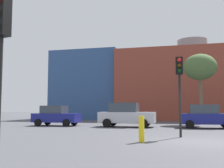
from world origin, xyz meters
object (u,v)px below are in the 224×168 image
at_px(traffic_light_island, 179,78).
at_px(bare_tree_1, 200,68).
at_px(bollard_yellow_0, 141,129).
at_px(parked_car_0, 56,116).
at_px(parked_car_2, 206,116).
at_px(parked_car_1, 126,115).

height_order(traffic_light_island, bare_tree_1, bare_tree_1).
bearing_deg(bollard_yellow_0, parked_car_0, 131.56).
distance_m(parked_car_2, bare_tree_1, 6.85).
relative_size(parked_car_1, traffic_light_island, 1.07).
height_order(parked_car_2, bollard_yellow_0, parked_car_2).
bearing_deg(parked_car_0, bollard_yellow_0, -48.44).
bearing_deg(bare_tree_1, parked_car_2, -89.85).
distance_m(parked_car_2, bollard_yellow_0, 10.33).
distance_m(parked_car_0, parked_car_1, 6.06).
bearing_deg(parked_car_2, parked_car_0, 180.00).
distance_m(parked_car_0, bollard_yellow_0, 13.01).
xyz_separation_m(parked_car_1, bollard_yellow_0, (2.57, -9.74, -0.38)).
xyz_separation_m(parked_car_1, bare_tree_1, (6.01, 5.27, 4.30)).
relative_size(traffic_light_island, bare_tree_1, 0.62).
height_order(parked_car_1, parked_car_2, parked_car_1).
xyz_separation_m(parked_car_2, bollard_yellow_0, (-3.45, -9.74, -0.30)).
bearing_deg(parked_car_2, bare_tree_1, 90.15).
height_order(parked_car_0, bare_tree_1, bare_tree_1).
distance_m(parked_car_2, traffic_light_island, 7.75).
height_order(parked_car_1, traffic_light_island, traffic_light_island).
distance_m(parked_car_0, parked_car_2, 12.08).
height_order(parked_car_0, traffic_light_island, traffic_light_island).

